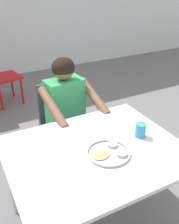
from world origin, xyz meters
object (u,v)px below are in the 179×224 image
(thali_tray, at_px, (109,152))
(drinking_cup, at_px, (141,130))
(table_foreground, at_px, (95,158))
(diner_foreground, at_px, (70,110))
(chair_foreground, at_px, (60,119))

(thali_tray, bearing_deg, drinking_cup, 13.03)
(table_foreground, distance_m, diner_foreground, 0.70)
(table_foreground, distance_m, drinking_cup, 0.39)
(drinking_cup, bearing_deg, chair_foreground, 106.04)
(table_foreground, bearing_deg, thali_tray, -55.17)
(table_foreground, xyz_separation_m, chair_foreground, (0.10, 0.92, -0.19))
(table_foreground, distance_m, chair_foreground, 0.94)
(diner_foreground, bearing_deg, table_foreground, -99.60)
(drinking_cup, bearing_deg, table_foreground, 178.54)
(chair_foreground, relative_size, diner_foreground, 0.74)
(diner_foreground, bearing_deg, drinking_cup, -70.23)
(thali_tray, xyz_separation_m, diner_foreground, (0.06, 0.77, -0.06))
(table_foreground, height_order, thali_tray, thali_tray)
(drinking_cup, bearing_deg, diner_foreground, 109.77)
(table_foreground, xyz_separation_m, diner_foreground, (0.12, 0.69, 0.02))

